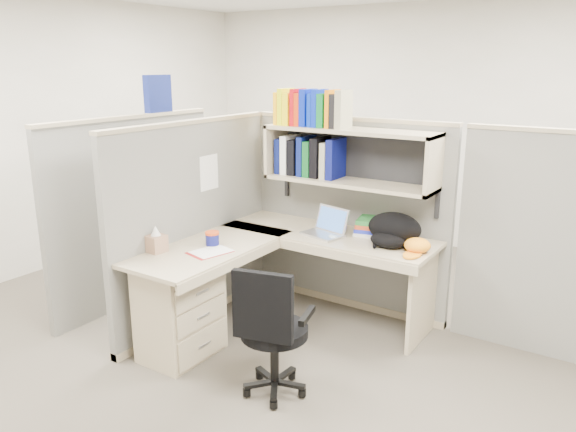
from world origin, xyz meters
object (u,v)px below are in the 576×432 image
Objects in this scene: desk at (221,291)px; backpack at (392,230)px; task_chair at (272,351)px; snack_canister at (212,238)px; laptop at (323,222)px.

backpack is at bearing 41.66° from desk.
backpack is 1.33m from task_chair.
desk is 4.27× the size of backpack.
snack_canister is at bearing 152.15° from task_chair.
backpack is 0.46× the size of task_chair.
desk is at bearing 153.85° from task_chair.
desk is 0.78m from task_chair.
backpack is at bearing 33.16° from snack_canister.
task_chair is (-0.26, -1.18, -0.53)m from backpack.
laptop is 0.55m from backpack.
desk is 0.97m from laptop.
backpack reaches higher than snack_canister.
task_chair is at bearing -62.04° from laptop.
snack_canister is 0.12× the size of task_chair.
task_chair is at bearing -27.85° from snack_canister.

